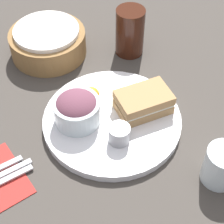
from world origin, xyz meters
name	(u,v)px	position (x,y,z in m)	size (l,w,h in m)	color
ground_plane	(112,123)	(0.00, 0.00, 0.00)	(4.00, 4.00, 0.00)	#3D3833
plate	(112,120)	(0.00, 0.00, 0.01)	(0.32, 0.32, 0.02)	silver
sandwich	(143,102)	(0.07, -0.02, 0.04)	(0.14, 0.10, 0.05)	#A37A4C
salad_bowl	(77,109)	(-0.07, 0.04, 0.06)	(0.11, 0.11, 0.07)	silver
dressing_cup	(119,134)	(-0.02, -0.06, 0.04)	(0.05, 0.05, 0.04)	#99999E
orange_wedge	(91,95)	(-0.01, 0.07, 0.04)	(0.04, 0.04, 0.04)	orange
drink_glass	(130,32)	(0.19, 0.19, 0.07)	(0.08, 0.08, 0.13)	#38190F
bread_basket	(48,42)	(0.01, 0.31, 0.04)	(0.21, 0.21, 0.08)	olive
water_glass	(222,166)	(0.09, -0.25, 0.04)	(0.07, 0.07, 0.09)	silver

